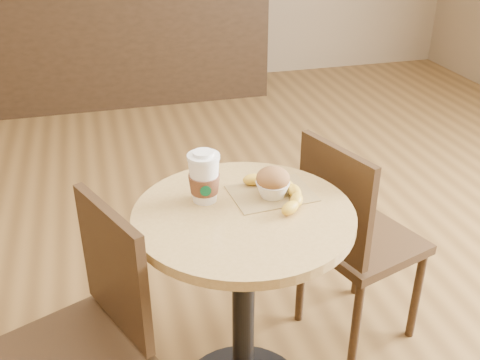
{
  "coord_description": "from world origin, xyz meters",
  "views": [
    {
      "loc": [
        -0.28,
        -1.36,
        1.57
      ],
      "look_at": [
        0.08,
        -0.01,
        0.83
      ],
      "focal_mm": 42.0,
      "sensor_mm": 36.0,
      "label": 1
    }
  ],
  "objects_px": {
    "chair_right": "(353,236)",
    "muffin": "(273,182)",
    "chair_left": "(86,336)",
    "coffee_cup": "(204,179)",
    "cafe_table": "(243,280)",
    "banana": "(278,192)"
  },
  "relations": [
    {
      "from": "cafe_table",
      "to": "muffin",
      "type": "relative_size",
      "value": 7.37
    },
    {
      "from": "chair_left",
      "to": "banana",
      "type": "distance_m",
      "value": 0.68
    },
    {
      "from": "chair_left",
      "to": "muffin",
      "type": "xyz_separation_m",
      "value": [
        0.58,
        0.12,
        0.34
      ]
    },
    {
      "from": "coffee_cup",
      "to": "cafe_table",
      "type": "bearing_deg",
      "value": -37.85
    },
    {
      "from": "chair_right",
      "to": "muffin",
      "type": "xyz_separation_m",
      "value": [
        -0.36,
        -0.15,
        0.34
      ]
    },
    {
      "from": "chair_right",
      "to": "muffin",
      "type": "height_order",
      "value": "muffin"
    },
    {
      "from": "cafe_table",
      "to": "chair_left",
      "type": "xyz_separation_m",
      "value": [
        -0.47,
        -0.06,
        -0.05
      ]
    },
    {
      "from": "cafe_table",
      "to": "chair_right",
      "type": "distance_m",
      "value": 0.51
    },
    {
      "from": "chair_right",
      "to": "banana",
      "type": "bearing_deg",
      "value": 97.11
    },
    {
      "from": "banana",
      "to": "chair_left",
      "type": "bearing_deg",
      "value": -179.42
    },
    {
      "from": "chair_right",
      "to": "banana",
      "type": "xyz_separation_m",
      "value": [
        -0.35,
        -0.16,
        0.32
      ]
    },
    {
      "from": "chair_left",
      "to": "coffee_cup",
      "type": "height_order",
      "value": "coffee_cup"
    },
    {
      "from": "cafe_table",
      "to": "banana",
      "type": "bearing_deg",
      "value": 20.95
    },
    {
      "from": "muffin",
      "to": "banana",
      "type": "relative_size",
      "value": 0.4
    },
    {
      "from": "chair_right",
      "to": "coffee_cup",
      "type": "relative_size",
      "value": 5.29
    },
    {
      "from": "chair_left",
      "to": "banana",
      "type": "relative_size",
      "value": 3.23
    },
    {
      "from": "chair_left",
      "to": "coffee_cup",
      "type": "relative_size",
      "value": 5.31
    },
    {
      "from": "coffee_cup",
      "to": "muffin",
      "type": "bearing_deg",
      "value": -2.56
    },
    {
      "from": "chair_right",
      "to": "banana",
      "type": "height_order",
      "value": "chair_right"
    },
    {
      "from": "banana",
      "to": "chair_right",
      "type": "bearing_deg",
      "value": 15.0
    },
    {
      "from": "coffee_cup",
      "to": "muffin",
      "type": "xyz_separation_m",
      "value": [
        0.2,
        -0.03,
        -0.02
      ]
    },
    {
      "from": "coffee_cup",
      "to": "muffin",
      "type": "height_order",
      "value": "coffee_cup"
    }
  ]
}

